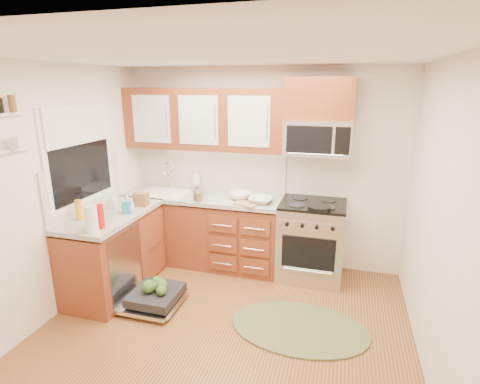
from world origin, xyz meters
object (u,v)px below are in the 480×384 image
(upper_cabinets, at_px, (204,119))
(paper_towel_roll, at_px, (91,219))
(rug, at_px, (299,328))
(range, at_px, (311,240))
(sink, at_px, (164,202))
(skillet, at_px, (319,208))
(bowl_a, at_px, (261,200))
(bowl_b, at_px, (240,196))
(stock_pot, at_px, (200,196))
(cutting_board, at_px, (246,204))
(cup, at_px, (269,198))
(microwave, at_px, (318,138))
(dishwasher, at_px, (153,298))

(upper_cabinets, height_order, paper_towel_roll, upper_cabinets)
(rug, bearing_deg, range, 90.73)
(upper_cabinets, relative_size, paper_towel_roll, 7.78)
(sink, distance_m, skillet, 2.04)
(rug, bearing_deg, sink, 150.89)
(bowl_a, xyz_separation_m, bowl_b, (-0.28, 0.09, 0.01))
(range, relative_size, sink, 1.53)
(range, height_order, stock_pot, stock_pot)
(cutting_board, xyz_separation_m, cup, (0.24, 0.22, 0.03))
(sink, distance_m, cup, 1.41)
(cup, bearing_deg, upper_cabinets, 171.00)
(paper_towel_roll, height_order, bowl_b, paper_towel_roll)
(microwave, bearing_deg, stock_pot, -166.73)
(upper_cabinets, relative_size, rug, 1.54)
(range, relative_size, bowl_a, 3.33)
(bowl_b, bearing_deg, cutting_board, -56.75)
(cutting_board, bearing_deg, skillet, -2.70)
(rug, height_order, cutting_board, cutting_board)
(range, height_order, cup, cup)
(bowl_b, bearing_deg, rug, -50.02)
(stock_pot, relative_size, bowl_b, 0.69)
(bowl_a, bearing_deg, rug, -57.89)
(range, height_order, paper_towel_roll, paper_towel_roll)
(microwave, bearing_deg, dishwasher, -140.93)
(dishwasher, bearing_deg, microwave, 39.07)
(rug, bearing_deg, dishwasher, -178.61)
(bowl_a, height_order, bowl_b, bowl_b)
(skillet, bearing_deg, cutting_board, 177.30)
(upper_cabinets, bearing_deg, sink, -163.55)
(dishwasher, relative_size, stock_pot, 3.62)
(cutting_board, bearing_deg, dishwasher, -130.21)
(cutting_board, bearing_deg, cup, 42.32)
(sink, distance_m, paper_towel_roll, 1.45)
(dishwasher, height_order, cup, cup)
(upper_cabinets, distance_m, skillet, 1.79)
(skillet, relative_size, paper_towel_roll, 0.96)
(range, bearing_deg, rug, -89.27)
(sink, xyz_separation_m, dishwasher, (0.39, -1.12, -0.70))
(dishwasher, distance_m, paper_towel_roll, 1.09)
(upper_cabinets, xyz_separation_m, bowl_a, (0.79, -0.24, -0.91))
(upper_cabinets, height_order, skillet, upper_cabinets)
(cup, bearing_deg, bowl_a, -129.73)
(stock_pot, xyz_separation_m, cutting_board, (0.59, -0.01, -0.05))
(skillet, xyz_separation_m, bowl_b, (-0.98, 0.24, -0.01))
(rug, bearing_deg, paper_towel_roll, -170.10)
(cup, bearing_deg, stock_pot, -166.10)
(cutting_board, bearing_deg, upper_cabinets, 151.09)
(range, height_order, bowl_a, bowl_a)
(microwave, bearing_deg, cutting_board, -156.59)
(dishwasher, xyz_separation_m, cutting_board, (0.78, 0.92, 0.84))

